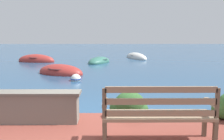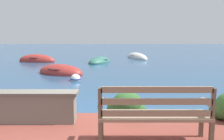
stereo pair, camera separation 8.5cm
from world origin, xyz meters
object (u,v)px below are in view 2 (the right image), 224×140
object	(u,v)px
rowboat_nearest	(61,72)
rowboat_far	(37,61)
mooring_buoy	(76,79)
rowboat_outer	(137,58)
rowboat_mid	(100,62)
park_bench	(155,113)

from	to	relation	value
rowboat_nearest	rowboat_far	distance (m)	5.66
mooring_buoy	rowboat_outer	bearing A→B (deg)	69.48
rowboat_mid	rowboat_far	bearing A→B (deg)	-73.87
park_bench	rowboat_outer	distance (m)	15.40
park_bench	rowboat_outer	size ratio (longest dim) A/B	0.51
park_bench	rowboat_mid	distance (m)	12.65
rowboat_nearest	rowboat_mid	xyz separation A→B (m)	(1.61, 4.58, -0.01)
rowboat_far	rowboat_nearest	bearing A→B (deg)	-50.69
rowboat_outer	park_bench	bearing A→B (deg)	158.23
rowboat_nearest	mooring_buoy	bearing A→B (deg)	-33.46
rowboat_mid	rowboat_far	world-z (taller)	rowboat_far
rowboat_far	rowboat_mid	bearing A→B (deg)	5.93
rowboat_mid	rowboat_outer	world-z (taller)	rowboat_outer
rowboat_far	rowboat_outer	world-z (taller)	rowboat_far
park_bench	rowboat_mid	xyz separation A→B (m)	(-1.46, 12.54, -0.65)
rowboat_mid	rowboat_nearest	bearing A→B (deg)	2.71
rowboat_far	park_bench	bearing A→B (deg)	-54.56
rowboat_mid	rowboat_far	size ratio (longest dim) A/B	0.95
park_bench	mooring_buoy	size ratio (longest dim) A/B	3.80
park_bench	rowboat_outer	xyz separation A→B (m)	(1.27, 15.34, -0.64)
rowboat_outer	mooring_buoy	world-z (taller)	rowboat_outer
park_bench	rowboat_nearest	bearing A→B (deg)	110.61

